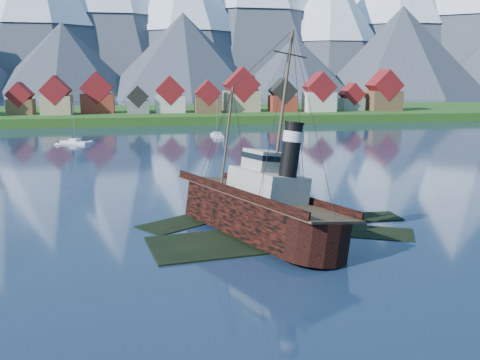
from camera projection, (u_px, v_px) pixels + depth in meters
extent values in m
plane|color=#182943|center=(262.00, 236.00, 57.51)|extent=(1400.00, 1400.00, 0.00)
cube|color=black|center=(238.00, 246.00, 55.12)|extent=(19.08, 11.42, 1.00)
cube|color=black|center=(305.00, 226.00, 62.49)|extent=(15.15, 9.76, 1.00)
cube|color=black|center=(262.00, 216.00, 66.61)|extent=(11.45, 9.06, 1.00)
cube|color=black|center=(371.00, 236.00, 58.72)|extent=(10.27, 8.34, 1.00)
cube|color=black|center=(175.00, 228.00, 61.82)|extent=(9.42, 8.68, 1.00)
cube|color=black|center=(374.00, 220.00, 65.02)|extent=(6.00, 4.00, 1.00)
cube|color=#153F12|center=(173.00, 117.00, 221.69)|extent=(600.00, 80.00, 3.20)
cube|color=#3F3D38|center=(179.00, 125.00, 184.99)|extent=(600.00, 2.50, 2.00)
cube|color=brown|center=(21.00, 107.00, 194.42)|extent=(9.00, 8.00, 5.50)
cube|color=maroon|center=(20.00, 95.00, 193.58)|extent=(9.16, 8.16, 9.16)
cube|color=tan|center=(57.00, 105.00, 193.66)|extent=(10.50, 9.00, 6.80)
cube|color=maroon|center=(56.00, 90.00, 192.65)|extent=(10.69, 9.18, 10.69)
cube|color=maroon|center=(98.00, 103.00, 201.86)|extent=(12.00, 8.50, 7.20)
cube|color=maroon|center=(97.00, 88.00, 200.75)|extent=(12.22, 8.67, 12.22)
cube|color=slate|center=(138.00, 107.00, 199.87)|extent=(8.00, 7.00, 4.80)
cube|color=black|center=(138.00, 97.00, 199.13)|extent=(8.15, 7.14, 8.15)
cube|color=beige|center=(170.00, 104.00, 204.70)|extent=(11.00, 9.50, 6.40)
cube|color=maroon|center=(170.00, 90.00, 203.70)|extent=(11.20, 9.69, 11.20)
cube|color=brown|center=(208.00, 105.00, 203.33)|extent=(9.50, 8.00, 5.80)
cube|color=maroon|center=(207.00, 93.00, 202.45)|extent=(9.67, 8.16, 9.67)
cube|color=tan|center=(241.00, 101.00, 210.39)|extent=(13.50, 10.00, 8.00)
cube|color=maroon|center=(241.00, 85.00, 209.15)|extent=(13.75, 10.20, 13.75)
cube|color=maroon|center=(283.00, 103.00, 210.45)|extent=(10.00, 8.50, 6.20)
cube|color=black|center=(283.00, 91.00, 209.51)|extent=(10.18, 8.67, 10.18)
cube|color=beige|center=(319.00, 102.00, 209.86)|extent=(11.50, 9.00, 7.50)
cube|color=maroon|center=(319.00, 87.00, 208.74)|extent=(11.71, 9.18, 11.71)
cube|color=slate|center=(351.00, 104.00, 216.58)|extent=(9.00, 7.50, 5.00)
cube|color=maroon|center=(352.00, 94.00, 215.78)|extent=(9.16, 7.65, 9.16)
cube|color=brown|center=(384.00, 101.00, 216.64)|extent=(12.50, 10.00, 7.80)
cube|color=maroon|center=(384.00, 85.00, 215.46)|extent=(12.73, 10.20, 12.73)
cone|color=#2D333D|center=(38.00, 10.00, 465.50)|extent=(180.00, 180.00, 150.00)
cone|color=#2D333D|center=(110.00, 0.00, 511.69)|extent=(210.00, 210.00, 180.00)
cone|color=#2D333D|center=(185.00, 18.00, 503.09)|extent=(170.00, 170.00, 145.00)
cone|color=#2D333D|center=(330.00, 30.00, 519.73)|extent=(150.00, 150.00, 125.00)
cone|color=white|center=(331.00, 3.00, 514.92)|extent=(93.00, 93.00, 75.00)
cone|color=#2D333D|center=(394.00, 11.00, 558.30)|extent=(200.00, 200.00, 170.00)
cone|color=#2D333D|center=(473.00, 1.00, 555.82)|extent=(230.00, 230.00, 190.00)
cone|color=#2D333D|center=(63.00, 62.00, 401.34)|extent=(120.00, 120.00, 58.00)
cone|color=#2D333D|center=(184.00, 57.00, 411.40)|extent=(136.00, 136.00, 66.00)
cone|color=#2D333D|center=(295.00, 68.00, 432.47)|extent=(110.00, 110.00, 50.00)
cone|color=#2D333D|center=(401.00, 53.00, 442.84)|extent=(150.00, 150.00, 75.00)
cube|color=black|center=(253.00, 215.00, 57.48)|extent=(6.68, 19.25, 4.01)
cone|color=black|center=(234.00, 191.00, 69.54)|extent=(6.68, 6.68, 6.68)
cylinder|color=black|center=(275.00, 242.00, 48.18)|extent=(6.68, 6.68, 4.01)
cube|color=#4C3826|center=(253.00, 196.00, 57.07)|extent=(6.55, 25.40, 0.24)
cube|color=black|center=(224.00, 194.00, 56.43)|extent=(0.19, 24.59, 0.86)
cube|color=black|center=(282.00, 191.00, 57.55)|extent=(0.19, 24.59, 0.86)
cube|color=#ADA89E|center=(256.00, 186.00, 55.42)|extent=(4.96, 8.12, 2.86)
cube|color=#ADA89E|center=(254.00, 161.00, 55.86)|extent=(3.44, 3.82, 2.10)
cylinder|color=black|center=(263.00, 151.00, 51.58)|extent=(1.81, 1.81, 5.35)
cylinder|color=silver|center=(263.00, 137.00, 51.33)|extent=(1.91, 1.91, 1.05)
cylinder|color=#473828|center=(241.00, 134.00, 63.33)|extent=(0.27, 0.27, 11.46)
cylinder|color=#473828|center=(259.00, 91.00, 52.62)|extent=(0.31, 0.31, 12.41)
cube|color=silver|center=(75.00, 143.00, 134.86)|extent=(7.91, 6.68, 1.11)
cube|color=silver|center=(75.00, 140.00, 134.69)|extent=(2.97, 2.87, 0.65)
cylinder|color=gray|center=(74.00, 122.00, 133.83)|extent=(0.13, 0.13, 9.63)
cube|color=silver|center=(217.00, 137.00, 150.06)|extent=(2.70, 9.43, 1.12)
cube|color=silver|center=(217.00, 133.00, 149.89)|extent=(2.16, 2.70, 0.65)
cylinder|color=gray|center=(217.00, 117.00, 149.02)|extent=(0.13, 0.13, 9.72)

